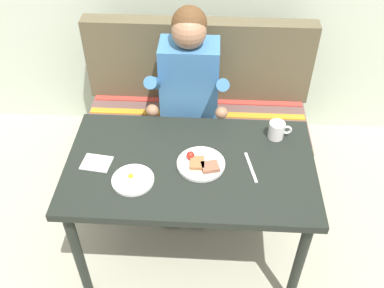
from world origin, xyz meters
The scene contains 9 objects.
ground_plane centered at (0.00, 0.00, 0.00)m, with size 8.00×8.00×0.00m, color #A9A790.
table centered at (0.00, 0.00, 0.65)m, with size 1.20×0.70×0.73m.
couch centered at (0.00, 0.76, 0.33)m, with size 1.44×0.56×1.00m.
person centered at (-0.04, 0.59, 0.74)m, with size 0.45×0.61×1.21m.
plate_breakfast centered at (0.05, -0.01, 0.74)m, with size 0.23×0.23×0.05m.
plate_eggs centered at (-0.26, -0.13, 0.74)m, with size 0.20×0.20×0.04m.
coffee_mug centered at (0.43, 0.22, 0.78)m, with size 0.12×0.08×0.09m.
napkin centered at (-0.45, -0.02, 0.73)m, with size 0.14×0.11×0.01m, color silver.
knife centered at (0.29, -0.01, 0.73)m, with size 0.01×0.20×0.01m, color silver.
Camera 1 is at (0.09, -1.47, 2.20)m, focal length 40.65 mm.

